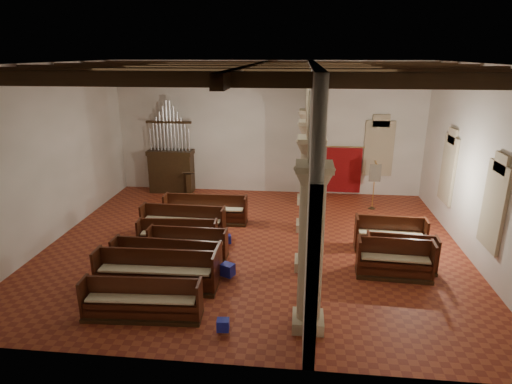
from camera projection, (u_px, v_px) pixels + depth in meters
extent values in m
plane|color=brown|center=(254.00, 244.00, 14.76)|extent=(14.00, 14.00, 0.00)
plane|color=black|center=(254.00, 63.00, 12.90)|extent=(14.00, 14.00, 0.00)
cube|color=white|center=(268.00, 129.00, 19.50)|extent=(14.00, 0.02, 6.00)
cube|color=white|center=(219.00, 235.00, 8.16)|extent=(14.00, 0.02, 6.00)
cube|color=white|center=(49.00, 155.00, 14.52)|extent=(0.02, 12.00, 6.00)
cube|color=white|center=(480.00, 166.00, 13.13)|extent=(0.02, 12.00, 6.00)
cube|color=tan|center=(308.00, 321.00, 10.28)|extent=(0.75, 0.75, 0.30)
cylinder|color=tan|center=(311.00, 254.00, 9.72)|extent=(0.56, 0.56, 3.30)
cube|color=tan|center=(307.00, 263.00, 13.12)|extent=(0.75, 0.75, 0.30)
cylinder|color=tan|center=(309.00, 208.00, 12.56)|extent=(0.56, 0.56, 3.30)
cube|color=tan|center=(306.00, 226.00, 15.96)|extent=(0.75, 0.75, 0.30)
cylinder|color=tan|center=(308.00, 180.00, 15.40)|extent=(0.56, 0.56, 3.30)
cube|color=tan|center=(306.00, 200.00, 18.79)|extent=(0.75, 0.75, 0.30)
cylinder|color=tan|center=(307.00, 160.00, 18.23)|extent=(0.56, 0.56, 3.30)
cube|color=white|center=(312.00, 96.00, 13.02)|extent=(0.25, 11.90, 1.93)
cube|color=#316E57|center=(495.00, 207.00, 11.97)|extent=(0.03, 1.00, 2.20)
cube|color=#316E57|center=(449.00, 170.00, 15.75)|extent=(0.03, 1.00, 2.20)
cube|color=#316E57|center=(379.00, 148.00, 19.23)|extent=(1.00, 0.03, 2.20)
cube|color=#31200F|center=(172.00, 173.00, 20.13)|extent=(2.00, 0.80, 1.80)
cube|color=#31200F|center=(170.00, 152.00, 19.82)|extent=(2.10, 0.85, 0.20)
cube|color=#3C2513|center=(190.00, 196.00, 19.64)|extent=(0.53, 0.53, 0.10)
cube|color=#3C2513|center=(189.00, 185.00, 19.48)|extent=(0.26, 0.26, 1.11)
cube|color=#3C2513|center=(188.00, 173.00, 19.22)|extent=(0.57, 0.49, 0.19)
cube|color=maroon|center=(343.00, 170.00, 19.65)|extent=(1.60, 0.06, 2.10)
cylinder|color=gold|center=(345.00, 147.00, 19.29)|extent=(1.80, 0.04, 0.04)
cone|color=#31200F|center=(372.00, 207.00, 18.13)|extent=(0.31, 0.31, 0.10)
cylinder|color=gold|center=(374.00, 185.00, 17.82)|extent=(0.04, 0.04, 2.10)
cylinder|color=gold|center=(376.00, 163.00, 17.52)|extent=(0.04, 0.61, 0.03)
cube|color=navy|center=(375.00, 173.00, 17.64)|extent=(0.48, 0.03, 0.74)
cube|color=navy|center=(223.00, 325.00, 10.00)|extent=(0.30, 0.25, 0.29)
cube|color=navy|center=(228.00, 270.00, 12.46)|extent=(0.45, 0.42, 0.36)
cube|color=#161592|center=(227.00, 239.00, 14.59)|extent=(0.35, 0.31, 0.29)
cylinder|color=white|center=(181.00, 296.00, 11.33)|extent=(0.96, 0.10, 0.10)
cylinder|color=silver|center=(180.00, 311.00, 10.69)|extent=(0.86, 0.29, 0.09)
cube|color=#31200F|center=(143.00, 316.00, 10.69)|extent=(2.99, 0.84, 0.10)
cube|color=#3B1E0C|center=(142.00, 307.00, 10.56)|extent=(2.82, 0.54, 0.44)
cube|color=#3B1E0C|center=(144.00, 294.00, 10.69)|extent=(2.81, 0.22, 0.93)
cube|color=#3B1E0C|center=(86.00, 294.00, 10.69)|extent=(0.10, 0.59, 0.93)
cube|color=#3B1E0C|center=(199.00, 301.00, 10.40)|extent=(0.10, 0.59, 0.93)
cube|color=beige|center=(141.00, 299.00, 10.48)|extent=(2.71, 0.50, 0.05)
cube|color=#31200F|center=(157.00, 287.00, 11.98)|extent=(3.40, 0.83, 0.11)
cube|color=#421A0E|center=(156.00, 279.00, 11.84)|extent=(3.24, 0.50, 0.49)
cube|color=#421A0E|center=(158.00, 266.00, 11.99)|extent=(3.23, 0.15, 1.03)
cube|color=#421A0E|center=(99.00, 266.00, 11.99)|extent=(0.09, 0.65, 1.03)
cube|color=#421A0E|center=(215.00, 272.00, 11.66)|extent=(0.09, 0.65, 1.03)
cube|color=beige|center=(155.00, 270.00, 11.75)|extent=(3.11, 0.46, 0.05)
cube|color=#31200F|center=(167.00, 273.00, 12.76)|extent=(3.27, 0.83, 0.10)
cube|color=#3E1E0D|center=(166.00, 265.00, 12.63)|extent=(3.11, 0.52, 0.46)
cube|color=#3E1E0D|center=(168.00, 254.00, 12.77)|extent=(3.09, 0.18, 0.97)
cube|color=#3E1E0D|center=(115.00, 254.00, 12.77)|extent=(0.09, 0.62, 0.97)
cube|color=#3E1E0D|center=(219.00, 259.00, 12.46)|extent=(0.09, 0.62, 0.97)
cube|color=beige|center=(166.00, 257.00, 12.55)|extent=(2.98, 0.48, 0.05)
cube|color=#31200F|center=(188.00, 255.00, 13.88)|extent=(2.56, 0.68, 0.09)
cube|color=#3E1D0D|center=(188.00, 249.00, 13.76)|extent=(2.41, 0.40, 0.41)
cube|color=#3E1D0D|center=(189.00, 239.00, 13.89)|extent=(2.41, 0.10, 0.87)
cube|color=#3E1D0D|center=(150.00, 240.00, 13.87)|extent=(0.07, 0.55, 0.87)
cube|color=#3E1D0D|center=(226.00, 243.00, 13.63)|extent=(0.07, 0.55, 0.87)
cube|color=beige|center=(187.00, 242.00, 13.69)|extent=(2.31, 0.36, 0.05)
cube|color=#31200F|center=(178.00, 246.00, 14.54)|extent=(2.70, 0.83, 0.09)
cube|color=#41150D|center=(177.00, 240.00, 14.42)|extent=(2.54, 0.54, 0.42)
cube|color=#41150D|center=(179.00, 231.00, 14.54)|extent=(2.51, 0.24, 0.88)
cube|color=#41150D|center=(140.00, 231.00, 14.53)|extent=(0.10, 0.56, 0.88)
cube|color=#41150D|center=(215.00, 234.00, 14.28)|extent=(0.10, 0.56, 0.88)
cube|color=beige|center=(177.00, 233.00, 14.34)|extent=(2.43, 0.50, 0.05)
cube|color=#31200F|center=(184.00, 233.00, 15.57)|extent=(3.06, 0.81, 0.10)
cube|color=#3F130D|center=(183.00, 226.00, 15.44)|extent=(2.90, 0.50, 0.46)
cube|color=#3F130D|center=(184.00, 217.00, 15.58)|extent=(2.89, 0.16, 0.97)
cube|color=#3F130D|center=(143.00, 217.00, 15.57)|extent=(0.09, 0.61, 0.97)
cube|color=#3F130D|center=(224.00, 221.00, 15.28)|extent=(0.09, 0.61, 0.97)
cube|color=beige|center=(182.00, 220.00, 15.36)|extent=(2.78, 0.45, 0.05)
cube|color=#31200F|center=(206.00, 221.00, 16.65)|extent=(3.21, 0.76, 0.10)
cube|color=#3E130D|center=(205.00, 215.00, 16.52)|extent=(3.05, 0.45, 0.47)
cube|color=#3E130D|center=(206.00, 206.00, 16.66)|extent=(3.05, 0.10, 0.99)
cube|color=#3E130D|center=(166.00, 206.00, 16.66)|extent=(0.08, 0.63, 0.99)
cube|color=#3E130D|center=(246.00, 209.00, 16.35)|extent=(0.08, 0.63, 0.99)
cube|color=beige|center=(205.00, 208.00, 16.43)|extent=(2.93, 0.40, 0.05)
cube|color=#31200F|center=(393.00, 275.00, 12.65)|extent=(2.20, 0.88, 0.11)
cube|color=#3E190D|center=(394.00, 266.00, 12.51)|extent=(2.03, 0.54, 0.49)
cube|color=#3E190D|center=(394.00, 254.00, 12.66)|extent=(2.01, 0.18, 1.03)
cube|color=#3E190D|center=(358.00, 255.00, 12.60)|extent=(0.11, 0.66, 1.03)
cube|color=#3E190D|center=(432.00, 259.00, 12.39)|extent=(0.11, 0.66, 1.03)
cube|color=beige|center=(395.00, 258.00, 12.42)|extent=(1.95, 0.50, 0.05)
cube|color=#31200F|center=(400.00, 267.00, 13.09)|extent=(2.11, 0.86, 0.10)
cube|color=#401A0D|center=(401.00, 260.00, 12.95)|extent=(1.94, 0.54, 0.46)
cube|color=#401A0D|center=(400.00, 248.00, 13.10)|extent=(1.92, 0.20, 0.98)
cube|color=#401A0D|center=(368.00, 249.00, 13.04)|extent=(0.11, 0.62, 0.98)
cube|color=#401A0D|center=(436.00, 252.00, 12.84)|extent=(0.11, 0.62, 0.98)
cube|color=beige|center=(402.00, 252.00, 12.87)|extent=(1.86, 0.49, 0.05)
cube|color=#31200F|center=(389.00, 248.00, 14.35)|extent=(2.31, 0.85, 0.11)
cube|color=#44210E|center=(390.00, 241.00, 14.21)|extent=(2.15, 0.52, 0.49)
cube|color=#44210E|center=(389.00, 230.00, 14.36)|extent=(2.14, 0.17, 1.03)
cube|color=#44210E|center=(356.00, 231.00, 14.30)|extent=(0.10, 0.65, 1.03)
cube|color=#44210E|center=(425.00, 234.00, 14.08)|extent=(0.10, 0.65, 1.03)
cube|color=beige|center=(391.00, 233.00, 14.12)|extent=(2.06, 0.48, 0.05)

